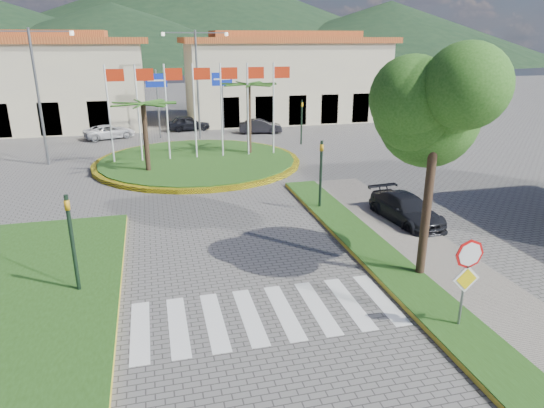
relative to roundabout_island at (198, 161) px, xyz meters
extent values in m
cube|color=gray|center=(6.00, -20.00, -0.10)|extent=(4.00, 28.00, 0.15)
cube|color=#234714|center=(4.80, -20.00, -0.09)|extent=(1.60, 28.00, 0.18)
cube|color=#234714|center=(-6.50, -16.00, -0.09)|extent=(5.00, 14.00, 0.18)
cube|color=silver|center=(0.00, -18.00, -0.17)|extent=(8.00, 3.00, 0.01)
cylinder|color=yellow|center=(0.00, 0.00, -0.06)|extent=(12.70, 12.70, 0.24)
cylinder|color=#234714|center=(0.00, 0.00, -0.03)|extent=(12.00, 12.00, 0.30)
cylinder|color=black|center=(-3.00, -2.00, 1.85)|extent=(0.28, 0.28, 4.05)
cylinder|color=black|center=(3.50, 1.00, 2.16)|extent=(0.28, 0.28, 4.68)
cylinder|color=silver|center=(-5.00, 0.50, 2.82)|extent=(0.10, 0.10, 6.00)
cube|color=red|center=(-4.45, 0.50, 5.22)|extent=(1.00, 0.03, 0.70)
cylinder|color=silver|center=(-3.34, 0.50, 2.82)|extent=(0.10, 0.10, 6.00)
cube|color=red|center=(-2.79, 0.50, 5.22)|extent=(1.00, 0.03, 0.70)
cylinder|color=silver|center=(-1.67, 0.50, 2.82)|extent=(0.10, 0.10, 6.00)
cube|color=red|center=(-1.12, 0.50, 5.22)|extent=(1.00, 0.03, 0.70)
cylinder|color=silver|center=(0.00, 0.50, 2.82)|extent=(0.10, 0.10, 6.00)
cube|color=red|center=(0.55, 0.50, 5.22)|extent=(1.00, 0.03, 0.70)
cylinder|color=silver|center=(1.66, 0.50, 2.82)|extent=(0.10, 0.10, 6.00)
cube|color=red|center=(2.21, 0.50, 5.22)|extent=(1.00, 0.03, 0.70)
cylinder|color=silver|center=(3.33, 0.50, 2.82)|extent=(0.10, 0.10, 6.00)
cube|color=red|center=(3.88, 0.50, 5.22)|extent=(1.00, 0.03, 0.70)
cylinder|color=silver|center=(5.00, 0.50, 2.82)|extent=(0.10, 0.10, 6.00)
cube|color=red|center=(5.55, 0.50, 5.22)|extent=(1.00, 0.03, 0.70)
cylinder|color=slate|center=(4.90, -20.00, 1.07)|extent=(0.07, 0.07, 2.50)
cylinder|color=red|center=(4.90, -20.05, 2.07)|extent=(0.80, 0.03, 0.80)
cube|color=yellow|center=(4.90, -20.06, 1.37)|extent=(0.78, 0.03, 0.78)
cylinder|color=black|center=(5.50, -17.00, 2.02)|extent=(0.28, 0.28, 4.40)
ellipsoid|color=#1F4F15|center=(5.50, -17.00, 5.02)|extent=(3.60, 3.60, 3.20)
cylinder|color=black|center=(-5.20, -15.50, 1.42)|extent=(0.12, 0.12, 3.20)
imported|color=#CC9013|center=(-5.20, -15.50, 2.42)|extent=(0.15, 0.18, 0.90)
cylinder|color=black|center=(4.50, -10.00, 1.42)|extent=(0.12, 0.12, 3.20)
imported|color=#CC9013|center=(4.50, -10.00, 2.42)|extent=(0.15, 0.18, 0.90)
cylinder|color=black|center=(8.00, 4.00, 1.42)|extent=(0.12, 0.12, 3.20)
imported|color=#CC9013|center=(8.00, 4.00, 2.42)|extent=(0.18, 0.15, 0.90)
cylinder|color=slate|center=(-2.00, 9.00, 2.42)|extent=(0.12, 0.12, 5.20)
cube|color=#112AB9|center=(-2.00, 8.94, 4.22)|extent=(1.60, 0.05, 1.00)
cylinder|color=slate|center=(3.00, 9.00, 2.42)|extent=(0.12, 0.12, 5.20)
cube|color=#112AB9|center=(3.00, 8.94, 4.22)|extent=(1.60, 0.05, 1.00)
cylinder|color=slate|center=(1.00, 8.00, 3.82)|extent=(0.16, 0.16, 8.00)
cube|color=slate|center=(-0.20, 8.00, 7.62)|extent=(2.40, 0.08, 0.08)
cube|color=slate|center=(2.20, 8.00, 7.62)|extent=(2.40, 0.08, 0.08)
cylinder|color=slate|center=(-9.00, 2.00, 3.82)|extent=(0.16, 0.16, 8.00)
cube|color=slate|center=(-10.20, 2.00, 7.62)|extent=(2.40, 0.08, 0.08)
cube|color=slate|center=(-7.80, 2.00, 7.62)|extent=(2.40, 0.08, 0.08)
cube|color=beige|center=(-14.00, 16.00, 3.32)|extent=(22.00, 9.00, 7.00)
cube|color=#97401D|center=(-14.00, 16.00, 7.07)|extent=(23.32, 9.54, 0.50)
cube|color=beige|center=(10.00, 16.00, 3.32)|extent=(18.00, 9.00, 7.00)
cube|color=#97401D|center=(10.00, 16.00, 7.07)|extent=(19.08, 9.54, 0.50)
cube|color=#97401D|center=(10.00, 16.00, 7.57)|extent=(13.50, 4.95, 0.60)
cone|color=black|center=(15.00, 138.00, 14.82)|extent=(180.00, 180.00, 30.00)
cone|color=black|center=(70.00, 113.00, 8.82)|extent=(120.00, 120.00, 18.00)
cone|color=black|center=(-10.00, 108.00, 7.82)|extent=(110.00, 110.00, 16.00)
imported|color=silver|center=(-5.82, 9.72, 0.36)|extent=(4.21, 2.92, 1.07)
imported|color=black|center=(0.44, 11.78, 0.43)|extent=(3.71, 1.79, 1.22)
imported|color=black|center=(6.05, 8.99, 0.40)|extent=(3.64, 1.76, 1.15)
imported|color=black|center=(7.50, -12.41, 0.42)|extent=(2.06, 4.24, 1.19)
camera|label=1|loc=(-2.70, -29.68, 7.26)|focal=32.00mm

